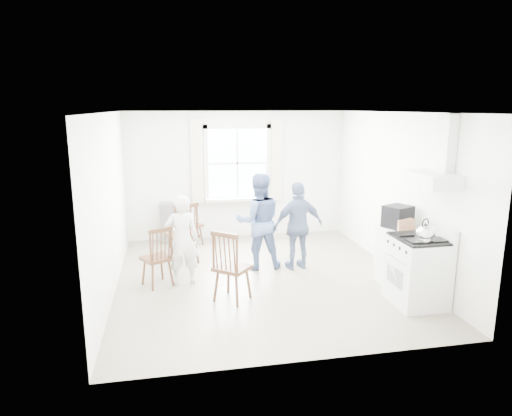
% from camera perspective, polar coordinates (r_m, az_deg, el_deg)
% --- Properties ---
extents(room_shell, '(4.62, 5.12, 2.64)m').
position_cam_1_polar(room_shell, '(7.03, 0.72, 1.23)').
color(room_shell, gray).
rests_on(room_shell, ground).
extents(window_assembly, '(1.88, 0.24, 1.70)m').
position_cam_1_polar(window_assembly, '(9.38, -2.32, 5.07)').
color(window_assembly, white).
rests_on(window_assembly, room_shell).
extents(range_hood, '(0.45, 0.76, 0.94)m').
position_cam_1_polar(range_hood, '(6.47, 21.66, 4.75)').
color(range_hood, silver).
rests_on(range_hood, room_shell).
extents(shelf_unit, '(0.40, 0.30, 0.80)m').
position_cam_1_polar(shelf_unit, '(9.36, -10.66, -1.78)').
color(shelf_unit, slate).
rests_on(shelf_unit, ground).
extents(gas_stove, '(0.68, 0.76, 1.12)m').
position_cam_1_polar(gas_stove, '(6.70, 19.51, -7.32)').
color(gas_stove, silver).
rests_on(gas_stove, ground).
extents(kettle, '(0.22, 0.22, 0.32)m').
position_cam_1_polar(kettle, '(6.36, 20.32, -3.05)').
color(kettle, silver).
rests_on(kettle, gas_stove).
extents(low_cabinet, '(0.50, 0.55, 0.90)m').
position_cam_1_polar(low_cabinet, '(7.32, 17.21, -5.76)').
color(low_cabinet, silver).
rests_on(low_cabinet, ground).
extents(stereo_stack, '(0.47, 0.45, 0.33)m').
position_cam_1_polar(stereo_stack, '(7.17, 17.29, -1.03)').
color(stereo_stack, black).
rests_on(stereo_stack, low_cabinet).
extents(cardboard_box, '(0.27, 0.20, 0.17)m').
position_cam_1_polar(cardboard_box, '(7.07, 17.98, -1.94)').
color(cardboard_box, '#AE7954').
rests_on(cardboard_box, low_cabinet).
extents(windsor_chair_a, '(0.60, 0.60, 1.10)m').
position_cam_1_polar(windsor_chair_a, '(7.89, -8.88, -2.36)').
color(windsor_chair_a, '#402414').
rests_on(windsor_chair_a, ground).
extents(windsor_chair_b, '(0.61, 0.61, 1.04)m').
position_cam_1_polar(windsor_chair_b, '(6.30, -3.55, -6.41)').
color(windsor_chair_b, '#402414').
rests_on(windsor_chair_b, ground).
extents(windsor_chair_c, '(0.54, 0.53, 0.95)m').
position_cam_1_polar(windsor_chair_c, '(6.99, -11.99, -5.24)').
color(windsor_chair_c, '#402414').
rests_on(windsor_chair_c, ground).
extents(person_left, '(0.52, 0.52, 1.40)m').
position_cam_1_polar(person_left, '(7.04, -9.22, -3.95)').
color(person_left, silver).
rests_on(person_left, ground).
extents(person_mid, '(0.81, 0.81, 1.62)m').
position_cam_1_polar(person_mid, '(7.62, 0.33, -1.68)').
color(person_mid, '#4F6493').
rests_on(person_mid, ground).
extents(person_right, '(0.98, 0.98, 1.48)m').
position_cam_1_polar(person_right, '(7.63, 5.31, -2.24)').
color(person_right, navy).
rests_on(person_right, ground).
extents(potted_plant, '(0.25, 0.25, 0.36)m').
position_cam_1_polar(potted_plant, '(9.46, 1.06, 2.50)').
color(potted_plant, '#34753B').
rests_on(potted_plant, window_assembly).
extents(windsor_chair_d, '(0.51, 0.51, 0.87)m').
position_cam_1_polar(windsor_chair_d, '(8.96, -8.56, -1.49)').
color(windsor_chair_d, '#402414').
rests_on(windsor_chair_d, ground).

